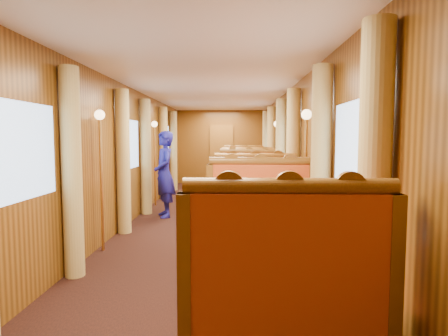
{
  "coord_description": "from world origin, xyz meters",
  "views": [
    {
      "loc": [
        0.43,
        -6.82,
        1.57
      ],
      "look_at": [
        0.26,
        -0.41,
        1.05
      ],
      "focal_mm": 30.0,
      "sensor_mm": 36.0,
      "label": 1
    }
  ],
  "objects_px": {
    "teapot_back": "(259,219)",
    "fruit_plate": "(309,231)",
    "banquette_far_fwd": "(247,184)",
    "banquette_far_aft": "(244,175)",
    "banquette_near_aft": "(261,235)",
    "tea_tray": "(257,231)",
    "steward": "(165,174)",
    "banquette_mid_aft": "(249,192)",
    "rose_vase_far": "(245,161)",
    "table_far": "(246,181)",
    "passenger": "(250,178)",
    "banquette_near_fwd": "(284,318)",
    "banquette_mid_fwd": "(254,211)",
    "table_near": "(269,269)",
    "teapot_left": "(249,224)",
    "teapot_right": "(264,226)",
    "table_mid": "(251,203)",
    "rose_vase_mid": "(253,173)"
  },
  "relations": [
    {
      "from": "teapot_back",
      "to": "fruit_plate",
      "type": "height_order",
      "value": "teapot_back"
    },
    {
      "from": "banquette_far_fwd",
      "to": "banquette_far_aft",
      "type": "distance_m",
      "value": 2.03
    },
    {
      "from": "banquette_near_aft",
      "to": "tea_tray",
      "type": "height_order",
      "value": "banquette_near_aft"
    },
    {
      "from": "teapot_back",
      "to": "steward",
      "type": "bearing_deg",
      "value": 119.53
    },
    {
      "from": "banquette_mid_aft",
      "to": "rose_vase_far",
      "type": "relative_size",
      "value": 3.72
    },
    {
      "from": "banquette_far_fwd",
      "to": "rose_vase_far",
      "type": "relative_size",
      "value": 3.72
    },
    {
      "from": "table_far",
      "to": "passenger",
      "type": "distance_m",
      "value": 2.77
    },
    {
      "from": "table_far",
      "to": "banquette_near_fwd",
      "type": "bearing_deg",
      "value": -90.0
    },
    {
      "from": "table_far",
      "to": "steward",
      "type": "relative_size",
      "value": 0.62
    },
    {
      "from": "table_far",
      "to": "passenger",
      "type": "relative_size",
      "value": 1.38
    },
    {
      "from": "banquette_mid_fwd",
      "to": "passenger",
      "type": "relative_size",
      "value": 1.76
    },
    {
      "from": "table_far",
      "to": "banquette_far_aft",
      "type": "bearing_deg",
      "value": 90.0
    },
    {
      "from": "banquette_near_aft",
      "to": "banquette_mid_fwd",
      "type": "height_order",
      "value": "same"
    },
    {
      "from": "table_near",
      "to": "banquette_near_aft",
      "type": "bearing_deg",
      "value": 90.0
    },
    {
      "from": "banquette_mid_fwd",
      "to": "teapot_left",
      "type": "relative_size",
      "value": 7.43
    },
    {
      "from": "table_near",
      "to": "steward",
      "type": "relative_size",
      "value": 0.62
    },
    {
      "from": "teapot_right",
      "to": "fruit_plate",
      "type": "height_order",
      "value": "teapot_right"
    },
    {
      "from": "table_mid",
      "to": "teapot_left",
      "type": "xyz_separation_m",
      "value": [
        -0.19,
        -3.62,
        0.45
      ]
    },
    {
      "from": "banquette_far_aft",
      "to": "fruit_plate",
      "type": "bearing_deg",
      "value": -87.67
    },
    {
      "from": "banquette_near_aft",
      "to": "table_mid",
      "type": "bearing_deg",
      "value": 90.0
    },
    {
      "from": "banquette_mid_fwd",
      "to": "passenger",
      "type": "height_order",
      "value": "banquette_mid_fwd"
    },
    {
      "from": "teapot_left",
      "to": "rose_vase_mid",
      "type": "xyz_separation_m",
      "value": [
        0.21,
        3.65,
        0.1
      ]
    },
    {
      "from": "banquette_near_fwd",
      "to": "banquette_near_aft",
      "type": "height_order",
      "value": "same"
    },
    {
      "from": "banquette_mid_fwd",
      "to": "tea_tray",
      "type": "bearing_deg",
      "value": -92.62
    },
    {
      "from": "banquette_far_fwd",
      "to": "teapot_right",
      "type": "distance_m",
      "value": 6.15
    },
    {
      "from": "table_near",
      "to": "banquette_near_aft",
      "type": "height_order",
      "value": "banquette_near_aft"
    },
    {
      "from": "table_mid",
      "to": "banquette_mid_aft",
      "type": "xyz_separation_m",
      "value": [
        0.0,
        1.01,
        0.05
      ]
    },
    {
      "from": "banquette_near_aft",
      "to": "teapot_left",
      "type": "height_order",
      "value": "banquette_near_aft"
    },
    {
      "from": "banquette_far_aft",
      "to": "rose_vase_far",
      "type": "height_order",
      "value": "banquette_far_aft"
    },
    {
      "from": "table_far",
      "to": "steward",
      "type": "distance_m",
      "value": 3.48
    },
    {
      "from": "banquette_far_aft",
      "to": "banquette_near_aft",
      "type": "bearing_deg",
      "value": -90.0
    },
    {
      "from": "teapot_left",
      "to": "rose_vase_far",
      "type": "distance_m",
      "value": 7.11
    },
    {
      "from": "banquette_far_fwd",
      "to": "banquette_far_aft",
      "type": "bearing_deg",
      "value": 90.0
    },
    {
      "from": "table_mid",
      "to": "rose_vase_mid",
      "type": "relative_size",
      "value": 2.92
    },
    {
      "from": "tea_tray",
      "to": "banquette_far_fwd",
      "type": "bearing_deg",
      "value": 88.89
    },
    {
      "from": "passenger",
      "to": "banquette_mid_aft",
      "type": "bearing_deg",
      "value": 90.0
    },
    {
      "from": "teapot_left",
      "to": "fruit_plate",
      "type": "distance_m",
      "value": 0.52
    },
    {
      "from": "tea_tray",
      "to": "rose_vase_mid",
      "type": "height_order",
      "value": "rose_vase_mid"
    },
    {
      "from": "banquette_near_aft",
      "to": "banquette_far_aft",
      "type": "bearing_deg",
      "value": 90.0
    },
    {
      "from": "table_near",
      "to": "teapot_back",
      "type": "bearing_deg",
      "value": 137.43
    },
    {
      "from": "banquette_near_aft",
      "to": "passenger",
      "type": "xyz_separation_m",
      "value": [
        -0.0,
        3.24,
        0.32
      ]
    },
    {
      "from": "table_far",
      "to": "tea_tray",
      "type": "xyz_separation_m",
      "value": [
        -0.12,
        -7.09,
        0.38
      ]
    },
    {
      "from": "teapot_left",
      "to": "teapot_back",
      "type": "height_order",
      "value": "teapot_left"
    },
    {
      "from": "table_near",
      "to": "banquette_mid_aft",
      "type": "bearing_deg",
      "value": 90.0
    },
    {
      "from": "banquette_far_aft",
      "to": "fruit_plate",
      "type": "xyz_separation_m",
      "value": [
        0.33,
        -8.15,
        0.35
      ]
    },
    {
      "from": "fruit_plate",
      "to": "passenger",
      "type": "distance_m",
      "value": 4.39
    },
    {
      "from": "banquette_near_aft",
      "to": "teapot_left",
      "type": "xyz_separation_m",
      "value": [
        -0.19,
        -1.13,
        0.4
      ]
    },
    {
      "from": "teapot_right",
      "to": "tea_tray",
      "type": "bearing_deg",
      "value": 118.05
    },
    {
      "from": "banquette_near_fwd",
      "to": "banquette_far_fwd",
      "type": "height_order",
      "value": "same"
    },
    {
      "from": "teapot_back",
      "to": "banquette_near_fwd",
      "type": "bearing_deg",
      "value": -77.95
    }
  ]
}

